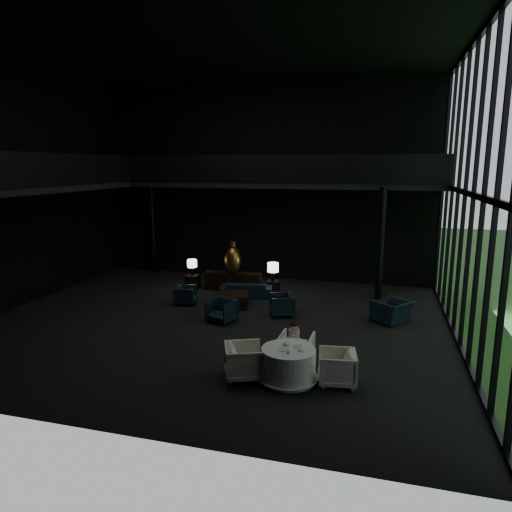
% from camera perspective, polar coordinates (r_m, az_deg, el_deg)
% --- Properties ---
extents(floor, '(14.00, 12.00, 0.02)m').
position_cam_1_polar(floor, '(14.13, -5.23, -8.31)').
color(floor, black).
rests_on(floor, ground).
extents(ceiling, '(14.00, 12.00, 0.02)m').
position_cam_1_polar(ceiling, '(13.72, -5.89, 25.02)').
color(ceiling, black).
rests_on(ceiling, ground).
extents(wall_back, '(14.00, 0.04, 8.00)m').
position_cam_1_polar(wall_back, '(19.07, 0.91, 9.09)').
color(wall_back, black).
rests_on(wall_back, ground).
extents(wall_front, '(14.00, 0.04, 8.00)m').
position_cam_1_polar(wall_front, '(8.03, -20.89, 5.36)').
color(wall_front, black).
rests_on(wall_front, ground).
extents(wall_left, '(0.04, 12.00, 8.00)m').
position_cam_1_polar(wall_left, '(17.12, -28.24, 7.52)').
color(wall_left, black).
rests_on(wall_left, ground).
extents(curtain_wall, '(0.20, 12.00, 8.00)m').
position_cam_1_polar(curtain_wall, '(12.68, 25.55, 6.90)').
color(curtain_wall, black).
rests_on(curtain_wall, ground).
extents(mezzanine_left, '(2.00, 12.00, 0.25)m').
position_cam_1_polar(mezzanine_left, '(16.45, -25.68, 7.64)').
color(mezzanine_left, black).
rests_on(mezzanine_left, wall_left).
extents(mezzanine_back, '(12.00, 2.00, 0.25)m').
position_cam_1_polar(mezzanine_back, '(17.87, 3.25, 8.92)').
color(mezzanine_back, black).
rests_on(mezzanine_back, wall_back).
extents(railing_left, '(0.06, 12.00, 1.00)m').
position_cam_1_polar(railing_left, '(15.80, -23.08, 9.93)').
color(railing_left, black).
rests_on(railing_left, mezzanine_left).
extents(railing_back, '(12.00, 0.06, 1.00)m').
position_cam_1_polar(railing_back, '(16.87, 2.56, 10.83)').
color(railing_back, black).
rests_on(railing_back, mezzanine_back).
extents(column_nw, '(0.24, 0.24, 4.00)m').
position_cam_1_polar(column_nw, '(20.77, -12.83, 3.45)').
color(column_nw, black).
rests_on(column_nw, floor).
extents(column_ne, '(0.24, 0.24, 4.00)m').
position_cam_1_polar(column_ne, '(16.68, 15.32, 1.46)').
color(column_ne, black).
rests_on(column_ne, floor).
extents(console, '(2.21, 0.50, 0.70)m').
position_cam_1_polar(console, '(17.54, -2.89, -3.18)').
color(console, black).
rests_on(console, floor).
extents(bronze_urn, '(0.65, 0.65, 1.20)m').
position_cam_1_polar(bronze_urn, '(17.35, -2.92, -0.42)').
color(bronze_urn, '#B49A43').
rests_on(bronze_urn, console).
extents(side_table_left, '(0.49, 0.49, 0.53)m').
position_cam_1_polar(side_table_left, '(17.97, -7.91, -3.20)').
color(side_table_left, black).
rests_on(side_table_left, floor).
extents(table_lamp_left, '(0.37, 0.37, 0.62)m').
position_cam_1_polar(table_lamp_left, '(17.79, -8.00, -1.01)').
color(table_lamp_left, black).
rests_on(table_lamp_left, side_table_left).
extents(side_table_right, '(0.45, 0.45, 0.50)m').
position_cam_1_polar(side_table_right, '(17.10, 2.17, -3.92)').
color(side_table_right, black).
rests_on(side_table_right, floor).
extents(table_lamp_right, '(0.41, 0.41, 0.69)m').
position_cam_1_polar(table_lamp_right, '(16.86, 2.14, -1.53)').
color(table_lamp_right, black).
rests_on(table_lamp_right, side_table_right).
extents(sofa, '(1.80, 0.84, 0.68)m').
position_cam_1_polar(sofa, '(16.68, -1.25, -3.99)').
color(sofa, black).
rests_on(sofa, floor).
extents(lounge_armchair_west, '(0.69, 0.72, 0.64)m').
position_cam_1_polar(lounge_armchair_west, '(16.01, -8.78, -4.85)').
color(lounge_armchair_west, black).
rests_on(lounge_armchair_west, floor).
extents(lounge_armchair_east, '(0.89, 0.92, 0.75)m').
position_cam_1_polar(lounge_armchair_east, '(14.65, 3.25, -6.02)').
color(lounge_armchair_east, '#10213B').
rests_on(lounge_armchair_east, floor).
extents(lounge_armchair_south, '(0.96, 0.93, 0.78)m').
position_cam_1_polar(lounge_armchair_south, '(14.08, -4.28, -6.68)').
color(lounge_armchair_south, black).
rests_on(lounge_armchair_south, floor).
extents(window_armchair, '(1.18, 1.24, 0.91)m').
position_cam_1_polar(window_armchair, '(14.60, 16.65, -6.22)').
color(window_armchair, '#152743').
rests_on(window_armchair, floor).
extents(coffee_table, '(1.20, 1.20, 0.44)m').
position_cam_1_polar(coffee_table, '(15.61, -2.88, -5.51)').
color(coffee_table, black).
rests_on(coffee_table, floor).
extents(dining_table, '(1.37, 1.37, 0.75)m').
position_cam_1_polar(dining_table, '(10.46, 4.06, -13.62)').
color(dining_table, white).
rests_on(dining_table, floor).
extents(dining_chair_north, '(0.84, 0.79, 0.83)m').
position_cam_1_polar(dining_chair_north, '(11.32, 5.08, -11.14)').
color(dining_chair_north, beige).
rests_on(dining_chair_north, floor).
extents(dining_chair_east, '(0.90, 0.94, 0.86)m').
position_cam_1_polar(dining_chair_east, '(10.41, 10.09, -13.27)').
color(dining_chair_east, beige).
rests_on(dining_chair_east, floor).
extents(dining_chair_west, '(1.16, 1.19, 0.96)m').
position_cam_1_polar(dining_chair_west, '(10.50, -1.49, -12.58)').
color(dining_chair_west, beige).
rests_on(dining_chair_west, floor).
extents(child, '(0.27, 0.27, 0.58)m').
position_cam_1_polar(child, '(11.21, 4.78, -9.61)').
color(child, '#EFADC9').
rests_on(child, dining_chair_north).
extents(plate_a, '(0.28, 0.28, 0.01)m').
position_cam_1_polar(plate_a, '(10.21, 3.53, -11.62)').
color(plate_a, white).
rests_on(plate_a, dining_table).
extents(plate_b, '(0.28, 0.28, 0.01)m').
position_cam_1_polar(plate_b, '(10.40, 5.29, -11.20)').
color(plate_b, white).
rests_on(plate_b, dining_table).
extents(saucer, '(0.15, 0.15, 0.01)m').
position_cam_1_polar(saucer, '(10.18, 5.75, -11.73)').
color(saucer, white).
rests_on(saucer, dining_table).
extents(coffee_cup, '(0.11, 0.11, 0.06)m').
position_cam_1_polar(coffee_cup, '(10.14, 5.51, -11.59)').
color(coffee_cup, white).
rests_on(coffee_cup, saucer).
extents(cereal_bowl, '(0.17, 0.17, 0.08)m').
position_cam_1_polar(cereal_bowl, '(10.43, 3.82, -10.90)').
color(cereal_bowl, white).
rests_on(cereal_bowl, dining_table).
extents(cream_pot, '(0.07, 0.07, 0.06)m').
position_cam_1_polar(cream_pot, '(10.01, 4.00, -11.95)').
color(cream_pot, '#99999E').
rests_on(cream_pot, dining_table).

